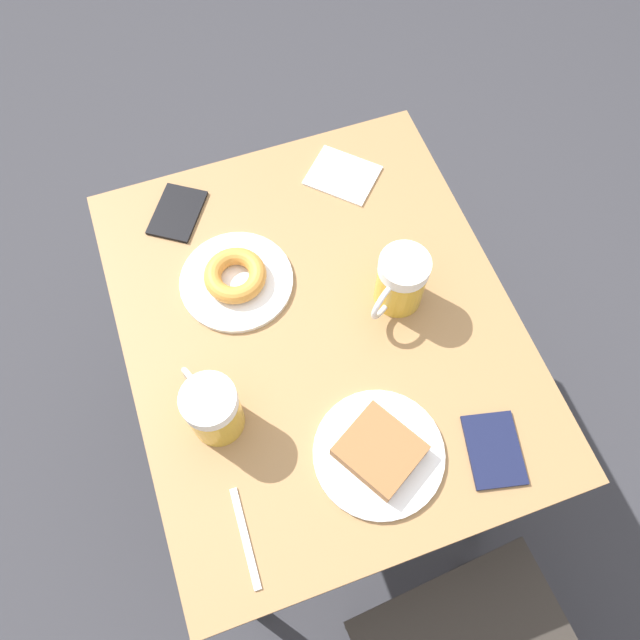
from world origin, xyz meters
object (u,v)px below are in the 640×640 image
fork (245,538)px  plate_with_cake (379,452)px  beer_mug_left (212,409)px  napkin_folded (343,175)px  passport_near_edge (494,450)px  passport_far_edge (177,213)px  beer_mug_center (400,281)px  plate_with_donut (236,278)px

fork → plate_with_cake: bearing=-167.8°
beer_mug_left → fork: (0.01, 0.20, -0.06)m
napkin_folded → passport_near_edge: 0.63m
plate_with_cake → passport_far_edge: size_ratio=1.44×
beer_mug_left → napkin_folded: 0.57m
plate_with_cake → napkin_folded: size_ratio=1.27×
napkin_folded → beer_mug_center: bearing=89.3°
plate_with_cake → napkin_folded: bearing=-104.4°
beer_mug_center → passport_far_edge: size_ratio=0.83×
plate_with_donut → fork: bearing=75.5°
passport_far_edge → beer_mug_left: bearing=85.2°
plate_with_cake → passport_far_edge: bearing=-71.1°
plate_with_cake → fork: (0.25, 0.05, -0.01)m
passport_near_edge → passport_far_edge: bearing=-59.1°
passport_near_edge → fork: bearing=-0.6°
plate_with_donut → beer_mug_center: size_ratio=1.70×
beer_mug_left → plate_with_donut: bearing=-112.9°
plate_with_donut → fork: plate_with_donut is taller
plate_with_cake → passport_near_edge: 0.19m
plate_with_cake → plate_with_donut: 0.42m
plate_with_donut → napkin_folded: 0.33m
beer_mug_center → passport_near_edge: size_ratio=0.89×
napkin_folded → passport_near_edge: (-0.04, 0.63, 0.00)m
plate_with_cake → beer_mug_center: (-0.14, -0.26, 0.05)m
plate_with_cake → plate_with_donut: size_ratio=1.03×
napkin_folded → plate_with_cake: bearing=75.6°
passport_far_edge → passport_near_edge: bearing=120.9°
beer_mug_center → fork: 0.51m
beer_mug_left → beer_mug_center: bearing=-162.8°
plate_with_donut → passport_far_edge: bearing=-70.3°
beer_mug_left → plate_with_cake: bearing=148.4°
plate_with_cake → beer_mug_left: size_ratio=1.67×
beer_mug_left → passport_far_edge: beer_mug_left is taller
beer_mug_center → passport_near_edge: bearing=97.7°
beer_mug_center → napkin_folded: size_ratio=0.73×
plate_with_donut → napkin_folded: bearing=-148.6°
plate_with_cake → beer_mug_left: (0.24, -0.15, 0.05)m
plate_with_cake → passport_near_edge: size_ratio=1.55×
napkin_folded → fork: (0.39, 0.62, -0.00)m
passport_near_edge → passport_far_edge: size_ratio=0.93×
plate_with_donut → passport_near_edge: (-0.32, 0.46, -0.01)m
napkin_folded → passport_far_edge: bearing=-3.7°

